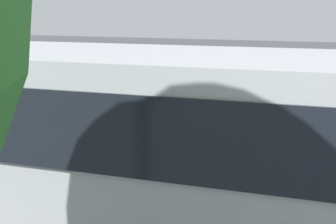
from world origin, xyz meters
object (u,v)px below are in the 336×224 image
Objects in this scene: spectator_far_left at (248,149)px; parked_motorcycle_dark at (143,179)px; stunt_motorcycle at (113,90)px; spectator_centre at (162,141)px; spectator_left at (203,144)px; tour_bus at (142,159)px.

spectator_far_left is 2.22m from parked_motorcycle_dark.
spectator_far_left is at bearing 136.29° from stunt_motorcycle.
spectator_centre is 6.50m from stunt_motorcycle.
spectator_far_left is at bearing 177.92° from spectator_left.
spectator_centre is at bearing -78.26° from tour_bus.
spectator_centre is at bearing 3.92° from spectator_far_left.
spectator_far_left is at bearing -176.08° from spectator_centre.
parked_motorcycle_dark is 0.99× the size of stunt_motorcycle.
spectator_left is at bearing -169.59° from spectator_centre.
parked_motorcycle_dark is (0.17, 0.74, -0.60)m from spectator_centre.
spectator_left is (0.94, -0.03, -0.00)m from spectator_far_left.
spectator_centre reaches higher than spectator_far_left.
spectator_left is 0.97× the size of spectator_centre.
parked_motorcycle_dark is at bearing 23.55° from spectator_far_left.
spectator_left is at bearing -97.11° from tour_bus.
parked_motorcycle_dark is at bearing 77.01° from spectator_centre.
spectator_left is 1.47m from parked_motorcycle_dark.
tour_bus is at bearing 64.22° from spectator_far_left.
stunt_motorcycle is at bearing -55.55° from spectator_centre.
spectator_far_left reaches higher than stunt_motorcycle.
tour_bus reaches higher than spectator_far_left.
tour_bus reaches higher than spectator_left.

